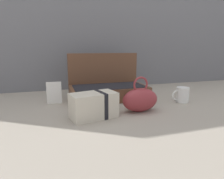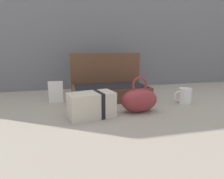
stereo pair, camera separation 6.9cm
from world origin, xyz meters
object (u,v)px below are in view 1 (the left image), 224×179
Objects in this scene: info_card_left at (54,93)px; cream_toiletry_bag at (94,105)px; open_suitcase at (108,88)px; teal_pouch_handbag at (140,99)px; coffee_mug at (182,95)px.

cream_toiletry_bag is at bearing -53.99° from info_card_left.
open_suitcase reaches higher than teal_pouch_handbag.
teal_pouch_handbag is at bearing -28.25° from info_card_left.
teal_pouch_handbag is at bearing 4.31° from cream_toiletry_bag.
info_card_left is (-0.36, -0.04, -0.00)m from open_suitcase.
coffee_mug is (0.34, 0.09, -0.02)m from teal_pouch_handbag.
info_card_left reaches higher than cream_toiletry_bag.
open_suitcase is at bearing 11.04° from info_card_left.
cream_toiletry_bag is 0.62m from coffee_mug.
info_card_left is (-0.19, 0.32, 0.01)m from cream_toiletry_bag.
open_suitcase reaches higher than info_card_left.
cream_toiletry_bag is 2.08× the size of coffee_mug.
coffee_mug is at bearing 14.92° from teal_pouch_handbag.
teal_pouch_handbag reaches higher than cream_toiletry_bag.
coffee_mug is 0.85× the size of info_card_left.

